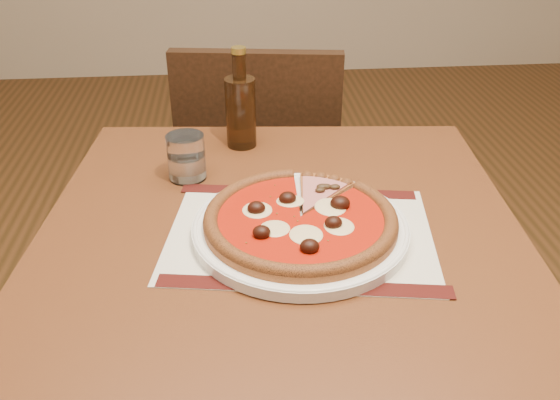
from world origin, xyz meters
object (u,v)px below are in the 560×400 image
object	(u,v)px
table	(281,269)
bottle	(241,109)
chair_far	(261,173)
pizza	(300,218)
water_glass	(186,157)
plate	(300,229)

from	to	relation	value
table	bottle	bearing A→B (deg)	100.10
chair_far	table	bearing A→B (deg)	97.67
pizza	bottle	size ratio (longest dim) A/B	1.49
water_glass	pizza	bearing A→B (deg)	-48.40
water_glass	chair_far	bearing A→B (deg)	70.39
water_glass	bottle	distance (m)	0.18
chair_far	water_glass	xyz separation A→B (m)	(-0.17, -0.47, 0.29)
bottle	pizza	bearing A→B (deg)	-76.81
water_glass	bottle	world-z (taller)	bottle
table	bottle	distance (m)	0.36
pizza	bottle	distance (m)	0.36
plate	bottle	size ratio (longest dim) A/B	1.67
table	plate	bearing A→B (deg)	-56.93
table	bottle	world-z (taller)	bottle
pizza	water_glass	world-z (taller)	water_glass
plate	bottle	xyz separation A→B (m)	(-0.08, 0.35, 0.07)
table	water_glass	bearing A→B (deg)	133.47
plate	chair_far	bearing A→B (deg)	92.01
table	bottle	size ratio (longest dim) A/B	4.13
table	pizza	distance (m)	0.14
plate	water_glass	xyz separation A→B (m)	(-0.19, 0.21, 0.03)
table	pizza	xyz separation A→B (m)	(0.03, -0.04, 0.13)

